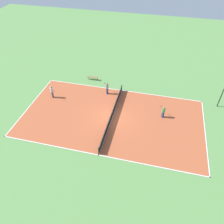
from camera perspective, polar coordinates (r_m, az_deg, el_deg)
name	(u,v)px	position (r m, az deg, el deg)	size (l,w,h in m)	color
ground_plane	(112,118)	(26.47, 0.00, -1.46)	(80.00, 80.00, 0.00)	#60934C
court_surface	(112,118)	(26.47, 0.00, -1.45)	(11.72, 21.72, 0.02)	#B75633
tennis_net	(112,114)	(26.13, 0.00, -0.64)	(11.52, 0.10, 0.96)	black
bench	(93,77)	(33.05, -5.03, 8.98)	(0.36, 1.72, 0.45)	olive
player_baseline_gray	(107,88)	(29.63, -1.31, 6.41)	(0.92, 0.86, 1.75)	navy
player_far_green	(163,111)	(26.64, 13.26, 0.16)	(0.95, 0.82, 1.57)	navy
player_near_white	(52,91)	(29.98, -15.48, 5.34)	(0.84, 0.94, 1.82)	#4C4C51
tennis_ball_right_alley	(42,107)	(29.30, -17.87, 1.26)	(0.07, 0.07, 0.07)	#CCE033
tennis_ball_left_sideline	(128,96)	(29.82, 4.10, 4.25)	(0.07, 0.07, 0.07)	#CCE033
fence_post_back_left	(223,91)	(29.86, 27.02, 4.80)	(0.12, 0.12, 4.71)	black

